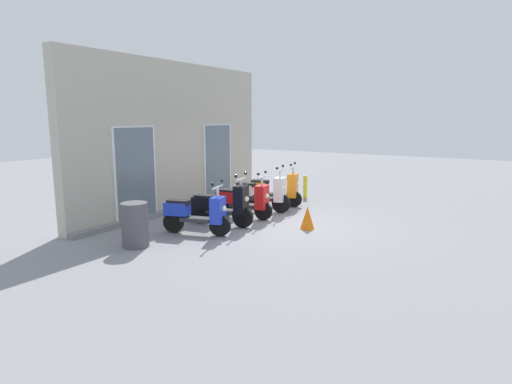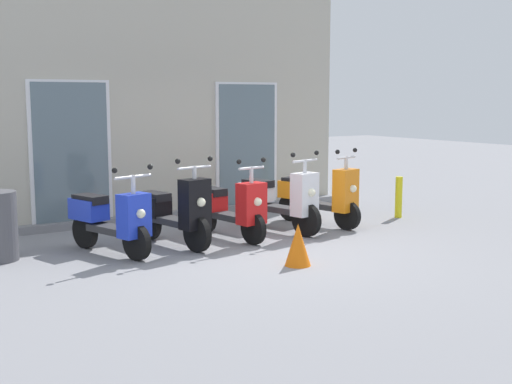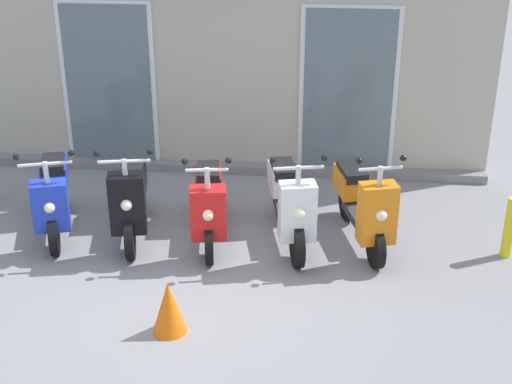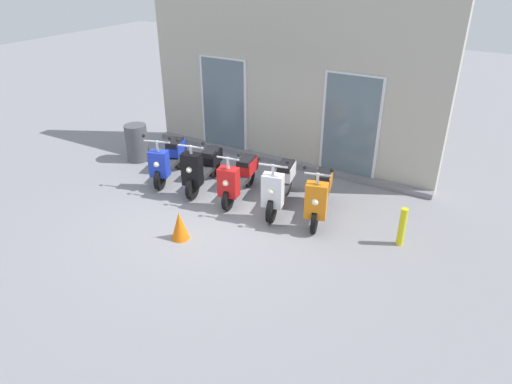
{
  "view_description": "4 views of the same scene",
  "coord_description": "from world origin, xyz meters",
  "views": [
    {
      "loc": [
        -8.55,
        -4.98,
        2.5
      ],
      "look_at": [
        -0.17,
        0.4,
        0.75
      ],
      "focal_mm": 29.85,
      "sensor_mm": 36.0,
      "label": 1
    },
    {
      "loc": [
        -4.74,
        -7.28,
        2.03
      ],
      "look_at": [
        0.32,
        0.61,
        0.7
      ],
      "focal_mm": 46.75,
      "sensor_mm": 36.0,
      "label": 2
    },
    {
      "loc": [
        1.29,
        -6.43,
        4.04
      ],
      "look_at": [
        0.61,
        0.58,
        0.76
      ],
      "focal_mm": 51.56,
      "sensor_mm": 36.0,
      "label": 3
    },
    {
      "loc": [
        4.51,
        -6.19,
        4.5
      ],
      "look_at": [
        0.73,
        0.41,
        0.52
      ],
      "focal_mm": 32.51,
      "sensor_mm": 36.0,
      "label": 4
    }
  ],
  "objects": [
    {
      "name": "curb_bollard",
      "position": [
        3.34,
        0.82,
        0.35
      ],
      "size": [
        0.12,
        0.12,
        0.7
      ],
      "primitive_type": "cylinder",
      "color": "yellow",
      "rests_on": "ground_plane"
    },
    {
      "name": "trash_bin",
      "position": [
        -3.07,
        1.33,
        0.44
      ],
      "size": [
        0.52,
        0.52,
        0.87
      ],
      "primitive_type": "cylinder",
      "color": "#4C4C51",
      "rests_on": "ground_plane"
    },
    {
      "name": "ground_plane",
      "position": [
        0.0,
        0.0,
        0.0
      ],
      "size": [
        40.0,
        40.0,
        0.0
      ],
      "primitive_type": "plane",
      "color": "gray"
    },
    {
      "name": "traffic_cone",
      "position": [
        -0.04,
        -0.91,
        0.26
      ],
      "size": [
        0.32,
        0.32,
        0.52
      ],
      "primitive_type": "cone",
      "color": "orange",
      "rests_on": "ground_plane"
    },
    {
      "name": "scooter_red",
      "position": [
        0.05,
        0.89,
        0.47
      ],
      "size": [
        0.59,
        1.54,
        1.2
      ],
      "color": "black",
      "rests_on": "ground_plane"
    },
    {
      "name": "scooter_blue",
      "position": [
        -1.74,
        0.9,
        0.48
      ],
      "size": [
        0.8,
        1.5,
        1.19
      ],
      "color": "black",
      "rests_on": "ground_plane"
    },
    {
      "name": "scooter_orange",
      "position": [
        1.77,
        0.97,
        0.5
      ],
      "size": [
        0.72,
        1.56,
        1.26
      ],
      "color": "black",
      "rests_on": "ground_plane"
    },
    {
      "name": "storefront_facade",
      "position": [
        -0.0,
        3.06,
        1.9
      ],
      "size": [
        7.0,
        0.5,
        3.93
      ],
      "color": "#B2AD9E",
      "rests_on": "ground_plane"
    },
    {
      "name": "scooter_black",
      "position": [
        -0.84,
        0.89,
        0.49
      ],
      "size": [
        0.68,
        1.58,
        1.26
      ],
      "color": "black",
      "rests_on": "ground_plane"
    },
    {
      "name": "scooter_white",
      "position": [
        0.95,
        0.92,
        0.5
      ],
      "size": [
        0.7,
        1.62,
        1.25
      ],
      "color": "black",
      "rests_on": "ground_plane"
    }
  ]
}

